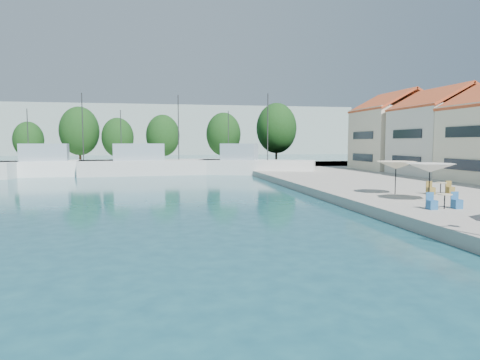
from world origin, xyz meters
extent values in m
cube|color=#9D978E|center=(-8.00, 67.00, 0.30)|extent=(90.00, 16.00, 0.60)
cube|color=#99A79E|center=(-30.00, 160.00, 8.00)|extent=(180.00, 40.00, 16.00)
cube|color=#99A79E|center=(40.00, 180.00, 6.00)|extent=(140.00, 40.00, 12.00)
cube|color=silver|center=(24.00, 42.00, 4.10)|extent=(8.00, 8.50, 7.00)
pyramid|color=#C5452B|center=(24.00, 42.00, 9.40)|extent=(8.40, 8.80, 1.80)
cube|color=beige|center=(24.00, 51.00, 4.35)|extent=(8.60, 8.50, 7.50)
pyramid|color=#C5452B|center=(24.00, 51.00, 9.90)|extent=(9.00, 8.80, 1.80)
cube|color=white|center=(-15.52, 55.74, 0.70)|extent=(17.42, 6.30, 2.20)
cube|color=#8699A6|center=(-18.06, 55.46, 2.80)|extent=(5.46, 3.96, 2.00)
cylinder|color=#2D2D2D|center=(-13.83, 55.93, 5.80)|extent=(0.12, 0.12, 8.00)
cylinder|color=#2D2D2D|center=(-19.75, 55.27, 4.80)|extent=(0.10, 0.10, 6.00)
cube|color=silver|center=(-4.47, 55.83, 0.70)|extent=(20.11, 6.93, 2.20)
cube|color=#8699A6|center=(-7.42, 55.56, 2.80)|extent=(6.26, 4.47, 2.00)
cylinder|color=#2D2D2D|center=(-2.51, 56.02, 5.80)|extent=(0.12, 0.12, 8.00)
cylinder|color=#2D2D2D|center=(-9.38, 55.38, 4.80)|extent=(0.10, 0.10, 6.00)
cube|color=silver|center=(6.75, 53.08, 0.70)|extent=(14.33, 8.97, 2.20)
cube|color=#8699A6|center=(4.82, 53.92, 2.80)|extent=(4.99, 4.26, 2.00)
cylinder|color=#2D2D2D|center=(8.03, 52.52, 5.80)|extent=(0.12, 0.12, 8.00)
cylinder|color=#2D2D2D|center=(3.53, 54.49, 4.80)|extent=(0.10, 0.10, 6.00)
cylinder|color=#3F2B19|center=(-23.99, 70.64, 2.03)|extent=(0.36, 0.36, 2.87)
ellipsoid|color=#143310|center=(-23.99, 70.64, 4.32)|extent=(4.35, 4.35, 5.44)
cylinder|color=#3F2B19|center=(-16.85, 71.28, 2.56)|extent=(0.36, 0.36, 3.92)
ellipsoid|color=#143310|center=(-16.85, 71.28, 5.69)|extent=(5.95, 5.95, 7.44)
cylinder|color=#3F2B19|center=(-11.09, 69.86, 2.18)|extent=(0.36, 0.36, 3.16)
ellipsoid|color=#143310|center=(-11.09, 69.86, 4.71)|extent=(4.80, 4.80, 6.00)
cylinder|color=#3F2B19|center=(-4.30, 69.75, 2.30)|extent=(0.36, 0.36, 3.40)
ellipsoid|color=#143310|center=(-4.30, 69.75, 5.02)|extent=(5.16, 5.16, 6.45)
cylinder|color=#3F2B19|center=(5.06, 68.83, 2.38)|extent=(0.36, 0.36, 3.57)
ellipsoid|color=#143310|center=(5.06, 68.83, 5.23)|extent=(5.42, 5.42, 6.77)
cylinder|color=#3F2B19|center=(14.34, 71.23, 2.80)|extent=(0.36, 0.36, 4.39)
ellipsoid|color=#143310|center=(14.34, 71.23, 6.31)|extent=(6.68, 6.68, 8.35)
cylinder|color=black|center=(10.18, 23.91, 1.67)|extent=(0.06, 0.06, 2.14)
cone|color=silver|center=(10.18, 23.91, 2.49)|extent=(2.78, 2.78, 0.50)
cylinder|color=black|center=(10.02, 27.17, 1.66)|extent=(0.06, 0.06, 2.12)
cone|color=beige|center=(10.02, 27.17, 2.47)|extent=(2.56, 2.56, 0.50)
cylinder|color=black|center=(9.07, 21.02, 0.97)|extent=(0.06, 0.06, 0.74)
cylinder|color=beige|center=(9.07, 21.02, 1.34)|extent=(0.70, 0.70, 0.04)
cube|color=#245B92|center=(9.77, 21.02, 0.83)|extent=(0.42, 0.42, 0.46)
cube|color=#245B92|center=(8.37, 21.02, 0.83)|extent=(0.42, 0.42, 0.46)
cylinder|color=black|center=(12.90, 26.63, 0.97)|extent=(0.06, 0.06, 0.74)
cylinder|color=beige|center=(12.90, 26.63, 1.34)|extent=(0.70, 0.70, 0.04)
cube|color=olive|center=(13.60, 26.63, 0.83)|extent=(0.42, 0.42, 0.46)
cube|color=olive|center=(12.20, 26.63, 0.83)|extent=(0.42, 0.42, 0.46)
camera|label=1|loc=(-4.93, 2.12, 3.91)|focal=32.00mm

